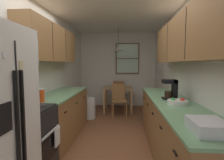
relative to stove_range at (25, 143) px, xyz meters
name	(u,v)px	position (x,y,z in m)	size (l,w,h in m)	color
ground_plane	(113,133)	(0.99, 1.59, -0.47)	(12.00, 12.00, 0.00)	brown
wall_left	(49,73)	(-0.36, 1.59, 0.80)	(0.10, 9.00, 2.55)	silver
wall_right	(179,74)	(2.34, 1.59, 0.80)	(0.10, 9.00, 2.55)	silver
wall_back	(118,70)	(0.99, 4.24, 0.80)	(4.40, 0.10, 2.55)	silver
ceiling_slab	(113,8)	(0.99, 1.59, 2.12)	(4.40, 9.00, 0.08)	white
stove_range	(25,143)	(0.00, 0.00, 0.00)	(0.66, 0.64, 1.10)	black
microwave_over_range	(12,49)	(-0.11, 0.00, 1.18)	(0.39, 0.56, 0.32)	silver
counter_left	(62,115)	(-0.01, 1.31, -0.02)	(0.64, 1.99, 0.90)	olive
upper_cabinets_left	(52,44)	(-0.15, 1.26, 1.38)	(0.33, 2.07, 0.67)	olive
counter_right	(173,129)	(1.99, 0.68, -0.02)	(0.64, 3.15, 0.90)	olive
upper_cabinets_right	(186,39)	(2.13, 0.63, 1.36)	(0.33, 2.83, 0.67)	olive
dining_table	(118,91)	(1.04, 3.43, 0.14)	(0.86, 0.70, 0.75)	#A87F51
dining_chair_near	(119,99)	(1.08, 2.87, 0.03)	(0.45, 0.45, 0.90)	olive
dining_chair_far	(119,92)	(1.05, 3.99, 0.03)	(0.43, 0.43, 0.90)	olive
pendant_light	(118,49)	(1.04, 3.43, 1.46)	(0.30, 0.30, 0.67)	black
back_window	(127,59)	(1.33, 4.17, 1.19)	(0.82, 0.05, 1.06)	brown
trash_bin	(89,108)	(0.29, 2.61, -0.19)	(0.33, 0.33, 0.56)	silver
storage_canister	(40,95)	(-0.01, 0.46, 0.53)	(0.12, 0.12, 0.21)	#D84C19
dish_towel	(57,137)	(0.35, 0.16, 0.03)	(0.02, 0.16, 0.24)	white
coffee_maker	(171,89)	(1.99, 0.83, 0.59)	(0.22, 0.18, 0.32)	black
mug_by_coffeemaker	(167,93)	(2.00, 1.14, 0.48)	(0.12, 0.08, 0.09)	#3F7F4C
fruit_bowl	(178,102)	(1.99, 0.46, 0.46)	(0.28, 0.28, 0.09)	silver
dish_rack	(208,126)	(1.94, -0.59, 0.48)	(0.28, 0.34, 0.10)	silver
table_serving_bowl	(121,86)	(1.12, 3.53, 0.31)	(0.17, 0.17, 0.06)	#4C7299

